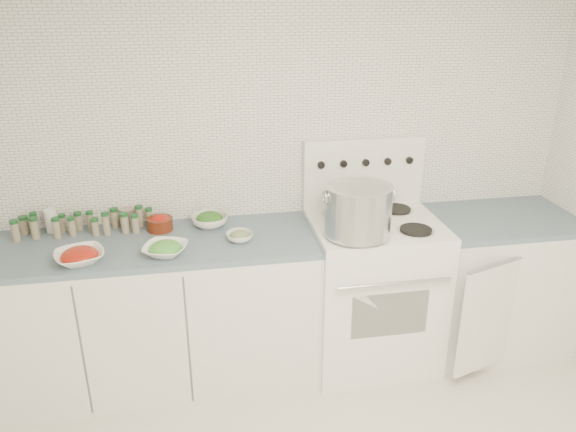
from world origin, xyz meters
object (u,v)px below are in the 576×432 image
object	(u,v)px
stock_pot	(358,208)
bowl_snowpea	(165,249)
stove	(372,286)
bowl_tomato	(79,256)

from	to	relation	value
stock_pot	bowl_snowpea	world-z (taller)	stock_pot
stove	bowl_snowpea	distance (m)	1.30
stove	stock_pot	world-z (taller)	stove
stock_pot	bowl_tomato	distance (m)	1.49
stock_pot	bowl_tomato	world-z (taller)	stock_pot
bowl_snowpea	stock_pot	bearing A→B (deg)	-0.76
stock_pot	bowl_tomato	size ratio (longest dim) A/B	1.26
stock_pot	bowl_tomato	bearing A→B (deg)	-179.96
bowl_tomato	bowl_snowpea	xyz separation A→B (m)	(0.43, 0.01, -0.00)
bowl_snowpea	bowl_tomato	bearing A→B (deg)	-178.04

